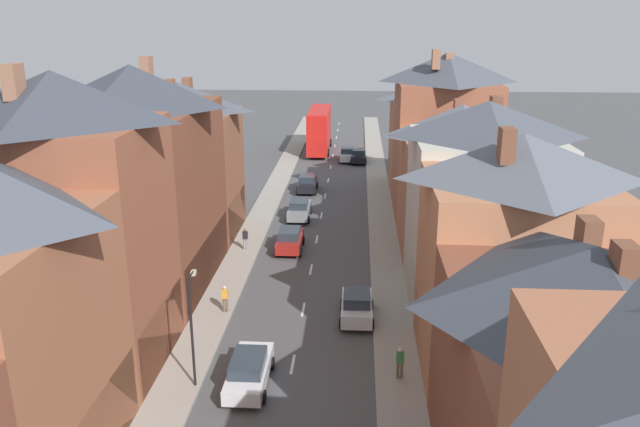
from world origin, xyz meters
TOP-DOWN VIEW (x-y plane):
  - pavement_left at (-5.10, 38.00)m, footprint 2.20×104.00m
  - pavement_right at (5.10, 38.00)m, footprint 2.20×104.00m
  - centre_line_dashes at (0.00, 36.00)m, footprint 0.14×97.80m
  - terrace_row_left at (-10.19, 12.32)m, footprint 8.00×45.52m
  - terrace_row_right at (10.18, 17.54)m, footprint 8.00×62.61m
  - double_decker_bus_lead at (-1.81, 62.37)m, footprint 2.74×10.80m
  - car_near_silver at (1.80, 56.95)m, footprint 1.90×3.87m
  - car_parked_left_a at (-1.80, 35.04)m, footprint 1.90×4.27m
  - car_parked_right_a at (3.10, 16.94)m, footprint 1.90×3.84m
  - car_mid_black at (-1.80, 10.06)m, footprint 1.90×4.46m
  - car_parked_left_b at (3.10, 56.35)m, footprint 1.90×3.93m
  - car_mid_white at (-1.80, 43.50)m, footprint 1.90×4.09m
  - car_far_grey at (-1.80, 27.57)m, footprint 1.90×4.08m
  - pedestrian_near_right at (5.13, 10.87)m, footprint 0.36×0.22m
  - pedestrian_mid_left at (-4.38, 17.17)m, footprint 0.36×0.22m
  - pedestrian_mid_right at (-4.98, 27.10)m, footprint 0.36×0.22m
  - street_lamp at (-4.25, 9.88)m, footprint 0.20×1.12m

SIDE VIEW (x-z plane):
  - centre_line_dashes at x=0.00m, z-range 0.00..0.01m
  - pavement_left at x=-5.10m, z-range 0.00..0.14m
  - pavement_right at x=5.10m, z-range 0.00..0.14m
  - car_mid_black at x=-1.80m, z-range 0.01..1.60m
  - car_far_grey at x=-1.80m, z-range 0.01..1.64m
  - car_parked_left_b at x=3.10m, z-range 0.00..1.65m
  - car_parked_left_a at x=-1.80m, z-range 0.01..1.67m
  - car_near_silver at x=1.80m, z-range 0.00..1.69m
  - car_mid_white at x=-1.80m, z-range 0.00..1.69m
  - car_parked_right_a at x=3.10m, z-range 0.00..1.69m
  - pedestrian_near_right at x=5.13m, z-range 0.23..1.84m
  - pedestrian_mid_left at x=-4.38m, z-range 0.23..1.84m
  - pedestrian_mid_right at x=-4.98m, z-range 0.23..1.84m
  - double_decker_bus_lead at x=-1.81m, z-range 0.17..5.47m
  - street_lamp at x=-4.25m, z-range 0.49..5.99m
  - terrace_row_right at x=10.18m, z-range -1.07..12.77m
  - terrace_row_left at x=-10.19m, z-range -0.93..13.51m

